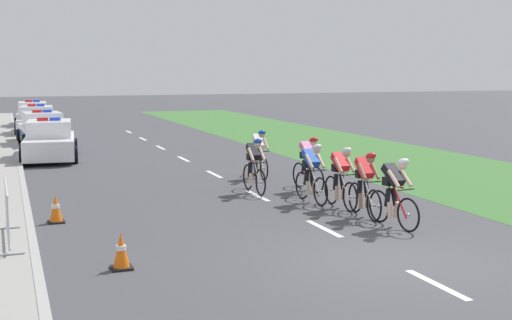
% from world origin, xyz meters
% --- Properties ---
extents(ground_plane, '(160.00, 160.00, 0.00)m').
position_xyz_m(ground_plane, '(0.00, 0.00, 0.00)').
color(ground_plane, '#424247').
extents(kerb_edge, '(0.16, 60.00, 0.13)m').
position_xyz_m(kerb_edge, '(-5.87, 14.00, 0.07)').
color(kerb_edge, '#9E9E99').
rests_on(kerb_edge, ground).
extents(grass_verge, '(7.00, 60.00, 0.01)m').
position_xyz_m(grass_verge, '(7.42, 14.00, 0.00)').
color(grass_verge, '#3D7033').
rests_on(grass_verge, ground).
extents(lane_markings_centre, '(0.14, 29.60, 0.01)m').
position_xyz_m(lane_markings_centre, '(0.00, 12.50, 0.00)').
color(lane_markings_centre, white).
rests_on(lane_markings_centre, ground).
extents(cyclist_lead, '(0.45, 1.72, 1.56)m').
position_xyz_m(cyclist_lead, '(1.46, 2.10, 0.79)').
color(cyclist_lead, black).
rests_on(cyclist_lead, ground).
extents(cyclist_second, '(0.44, 1.72, 1.56)m').
position_xyz_m(cyclist_second, '(1.38, 3.20, 0.79)').
color(cyclist_second, black).
rests_on(cyclist_second, ground).
extents(cyclist_third, '(0.42, 1.72, 1.56)m').
position_xyz_m(cyclist_third, '(1.33, 4.28, 0.79)').
color(cyclist_third, black).
rests_on(cyclist_third, ground).
extents(cyclist_fourth, '(0.43, 1.72, 1.56)m').
position_xyz_m(cyclist_fourth, '(0.96, 5.16, 0.79)').
color(cyclist_fourth, black).
rests_on(cyclist_fourth, ground).
extents(cyclist_fifth, '(0.42, 1.72, 1.56)m').
position_xyz_m(cyclist_fifth, '(0.07, 6.96, 0.79)').
color(cyclist_fifth, black).
rests_on(cyclist_fifth, ground).
extents(cyclist_sixth, '(0.45, 1.72, 1.56)m').
position_xyz_m(cyclist_sixth, '(1.62, 6.78, 0.79)').
color(cyclist_sixth, black).
rests_on(cyclist_sixth, ground).
extents(cyclist_seventh, '(0.43, 1.72, 1.56)m').
position_xyz_m(cyclist_seventh, '(1.11, 9.30, 0.79)').
color(cyclist_seventh, black).
rests_on(cyclist_seventh, ground).
extents(police_car_nearest, '(2.30, 4.54, 1.59)m').
position_xyz_m(police_car_nearest, '(-4.74, 16.15, 0.68)').
color(police_car_nearest, white).
rests_on(police_car_nearest, ground).
extents(police_car_second, '(2.22, 4.51, 1.59)m').
position_xyz_m(police_car_second, '(-4.74, 21.38, 0.68)').
color(police_car_second, silver).
rests_on(police_car_second, ground).
extents(police_car_third, '(2.32, 4.55, 1.59)m').
position_xyz_m(police_car_third, '(-4.74, 26.82, 0.68)').
color(police_car_third, silver).
rests_on(police_car_third, ground).
extents(police_car_furthest, '(2.17, 4.48, 1.59)m').
position_xyz_m(police_car_furthest, '(-4.74, 31.94, 0.68)').
color(police_car_furthest, white).
rests_on(police_car_furthest, ground).
extents(crowd_barrier_front, '(0.54, 2.32, 1.07)m').
position_xyz_m(crowd_barrier_front, '(-6.30, 3.25, 0.65)').
color(crowd_barrier_front, '#B7BABF').
rests_on(crowd_barrier_front, sidewalk_slab).
extents(traffic_cone_near, '(0.36, 0.36, 0.64)m').
position_xyz_m(traffic_cone_near, '(-4.51, 1.08, 0.31)').
color(traffic_cone_near, black).
rests_on(traffic_cone_near, ground).
extents(traffic_cone_mid, '(0.36, 0.36, 0.64)m').
position_xyz_m(traffic_cone_mid, '(-5.30, 5.08, 0.31)').
color(traffic_cone_mid, black).
rests_on(traffic_cone_mid, ground).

